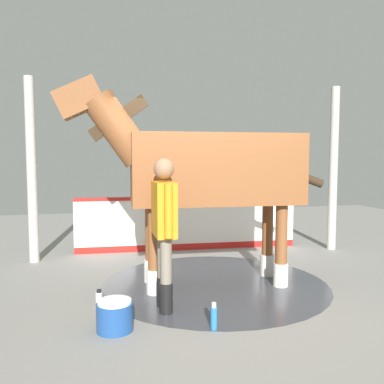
{
  "coord_description": "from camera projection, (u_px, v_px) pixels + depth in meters",
  "views": [
    {
      "loc": [
        -5.14,
        1.44,
        1.72
      ],
      "look_at": [
        -0.31,
        0.34,
        1.31
      ],
      "focal_mm": 37.57,
      "sensor_mm": 36.0,
      "label": 1
    }
  ],
  "objects": [
    {
      "name": "ground_plane",
      "position": [
        211.0,
        287.0,
        5.46
      ],
      "size": [
        16.0,
        16.0,
        0.02
      ],
      "primitive_type": "cube",
      "color": "gray"
    },
    {
      "name": "wet_patch",
      "position": [
        215.0,
        284.0,
        5.55
      ],
      "size": [
        3.1,
        3.1,
        0.0
      ],
      "primitive_type": "cylinder",
      "color": "#42444C",
      "rests_on": "ground"
    },
    {
      "name": "barrier_wall",
      "position": [
        188.0,
        225.0,
        7.61
      ],
      "size": [
        0.28,
        4.2,
        1.02
      ],
      "color": "white",
      "rests_on": "ground"
    },
    {
      "name": "roof_post_near",
      "position": [
        32.0,
        171.0,
        6.61
      ],
      "size": [
        0.16,
        0.16,
        3.06
      ],
      "primitive_type": "cylinder",
      "color": "#B7B2A8",
      "rests_on": "ground"
    },
    {
      "name": "roof_post_far",
      "position": [
        333.0,
        169.0,
        7.57
      ],
      "size": [
        0.16,
        0.16,
        3.06
      ],
      "primitive_type": "cylinder",
      "color": "#B7B2A8",
      "rests_on": "ground"
    },
    {
      "name": "horse",
      "position": [
        206.0,
        171.0,
        5.4
      ],
      "size": [
        1.03,
        3.67,
        2.76
      ],
      "rotation": [
        0.0,
        0.0,
        1.52
      ],
      "color": "brown",
      "rests_on": "ground"
    },
    {
      "name": "handler",
      "position": [
        164.0,
        223.0,
        4.52
      ],
      "size": [
        0.69,
        0.23,
        1.73
      ],
      "rotation": [
        0.0,
        0.0,
        4.72
      ],
      "color": "black",
      "rests_on": "ground"
    },
    {
      "name": "wash_bucket",
      "position": [
        115.0,
        316.0,
        4.03
      ],
      "size": [
        0.37,
        0.37,
        0.31
      ],
      "color": "#1E478C",
      "rests_on": "ground"
    },
    {
      "name": "bottle_shampoo",
      "position": [
        99.0,
        298.0,
        4.73
      ],
      "size": [
        0.08,
        0.08,
        0.19
      ],
      "color": "white",
      "rests_on": "ground"
    },
    {
      "name": "bottle_spray",
      "position": [
        214.0,
        317.0,
        4.05
      ],
      "size": [
        0.07,
        0.07,
        0.28
      ],
      "color": "blue",
      "rests_on": "ground"
    }
  ]
}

